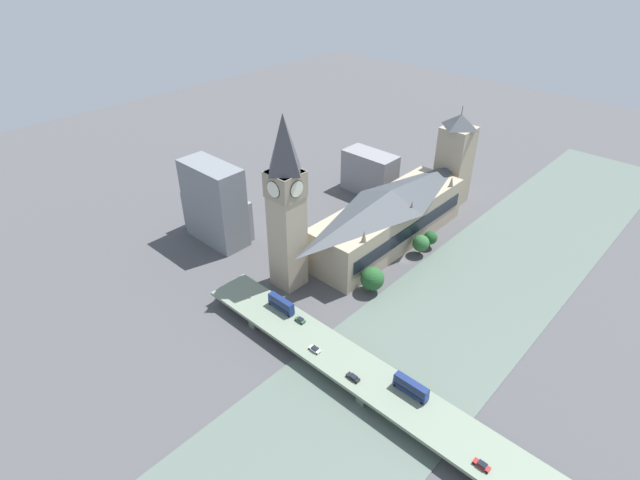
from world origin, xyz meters
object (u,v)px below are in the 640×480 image
object	(u,v)px
parliament_hall	(389,217)
car_northbound_mid	(353,377)
double_decker_bus_lead	(281,303)
clock_tower	(286,202)
road_bridge	(374,382)
car_northbound_tail	(482,465)
car_southbound_lead	(315,349)
victoria_tower	(455,160)
double_decker_bus_mid	(411,387)
car_northbound_lead	(300,320)

from	to	relation	value
parliament_hall	car_northbound_mid	world-z (taller)	parliament_hall
double_decker_bus_lead	car_northbound_mid	world-z (taller)	double_decker_bus_lead
clock_tower	car_northbound_mid	world-z (taller)	clock_tower
road_bridge	car_northbound_tail	distance (m)	38.92
clock_tower	car_southbound_lead	world-z (taller)	clock_tower
victoria_tower	double_decker_bus_mid	bearing A→B (deg)	115.65
parliament_hall	car_northbound_tail	size ratio (longest dim) A/B	19.01
car_northbound_tail	car_southbound_lead	size ratio (longest dim) A/B	1.07
car_northbound_mid	car_southbound_lead	xyz separation A→B (m)	(17.10, -0.67, 0.01)
victoria_tower	parliament_hall	bearing A→B (deg)	90.06
victoria_tower	car_northbound_tail	bearing A→B (deg)	123.36
clock_tower	car_northbound_tail	bearing A→B (deg)	165.30
double_decker_bus_lead	car_northbound_mid	bearing A→B (deg)	169.34
parliament_hall	car_northbound_tail	xyz separation A→B (m)	(-88.19, 79.16, -6.98)
road_bridge	car_northbound_mid	distance (m)	6.84
car_northbound_mid	road_bridge	bearing A→B (deg)	-141.26
double_decker_bus_lead	car_northbound_mid	size ratio (longest dim) A/B	2.55
clock_tower	car_southbound_lead	bearing A→B (deg)	146.59
parliament_hall	car_northbound_mid	bearing A→B (deg)	119.30
clock_tower	car_northbound_tail	world-z (taller)	clock_tower
car_southbound_lead	double_decker_bus_mid	bearing A→B (deg)	-168.50
double_decker_bus_mid	parliament_hall	bearing A→B (deg)	-49.73
road_bridge	double_decker_bus_lead	bearing A→B (deg)	-4.37
victoria_tower	double_decker_bus_mid	world-z (taller)	victoria_tower
clock_tower	double_decker_bus_lead	distance (m)	37.58
car_southbound_lead	car_northbound_mid	bearing A→B (deg)	177.74
car_northbound_lead	car_northbound_mid	bearing A→B (deg)	166.06
clock_tower	car_southbound_lead	size ratio (longest dim) A/B	16.74
road_bridge	car_northbound_mid	size ratio (longest dim) A/B	31.87
road_bridge	double_decker_bus_lead	world-z (taller)	double_decker_bus_lead
car_northbound_mid	car_northbound_tail	world-z (taller)	car_northbound_tail
parliament_hall	clock_tower	bearing A→B (deg)	78.23
car_northbound_mid	car_southbound_lead	size ratio (longest dim) A/B	1.07
victoria_tower	car_northbound_lead	world-z (taller)	victoria_tower
parliament_hall	road_bridge	distance (m)	90.27
double_decker_bus_lead	car_southbound_lead	distance (m)	24.55
road_bridge	double_decker_bus_lead	size ratio (longest dim) A/B	12.50
car_northbound_mid	car_northbound_lead	bearing A→B (deg)	-13.94
parliament_hall	car_northbound_mid	xyz separation A→B (m)	(-44.38, 79.09, -7.03)
car_northbound_mid	double_decker_bus_mid	bearing A→B (deg)	-155.38
victoria_tower	car_northbound_mid	size ratio (longest dim) A/B	11.24
car_northbound_lead	car_northbound_tail	xyz separation A→B (m)	(-74.59, 7.71, 0.03)
road_bridge	car_southbound_lead	bearing A→B (deg)	8.84
double_decker_bus_mid	road_bridge	bearing A→B (deg)	16.65
double_decker_bus_mid	car_northbound_mid	bearing A→B (deg)	24.62
road_bridge	car_southbound_lead	world-z (taller)	car_southbound_lead
victoria_tower	car_northbound_lead	xyz separation A→B (m)	(-13.66, 126.31, -17.40)
double_decker_bus_mid	car_southbound_lead	size ratio (longest dim) A/B	2.70
car_northbound_lead	car_northbound_tail	size ratio (longest dim) A/B	0.84
clock_tower	double_decker_bus_lead	xyz separation A→B (m)	(-14.90, 18.34, -29.22)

